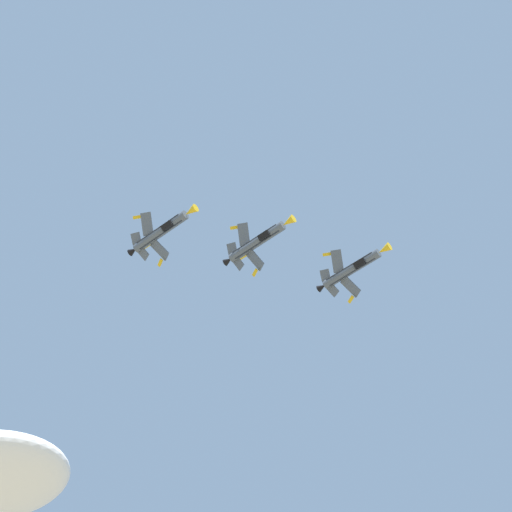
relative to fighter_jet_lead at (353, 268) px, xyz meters
name	(u,v)px	position (x,y,z in m)	size (l,w,h in m)	color
fighter_jet_lead	(353,268)	(0.00, 0.00, 0.00)	(15.29, 8.72, 7.28)	#4C5666
fighter_jet_left_wing	(258,241)	(-14.96, -9.77, 1.68)	(15.29, 8.45, 7.92)	#4C5666
fighter_jet_right_wing	(162,231)	(-30.61, -17.22, 1.45)	(15.29, 8.81, 7.09)	#4C5666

